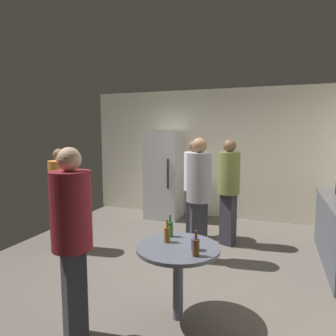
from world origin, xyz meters
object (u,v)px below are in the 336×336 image
Objects in this scene: person_in_orange_shirt at (61,191)px; person_in_maroon_shirt at (72,231)px; beer_bottle_amber at (167,234)px; beer_bottle_brown at (196,247)px; foreground_table at (178,257)px; plastic_cup_blue at (195,244)px; person_in_white_shirt at (194,181)px; beer_bottle_green at (170,229)px; person_in_olive_shirt at (229,184)px; refrigerator at (164,175)px; person_in_gray_shirt at (199,190)px.

person_in_orange_shirt is 0.92× the size of person_in_maroon_shirt.
beer_bottle_brown is (0.35, -0.23, 0.00)m from beer_bottle_amber.
person_in_orange_shirt reaches higher than beer_bottle_brown.
plastic_cup_blue is at bearing -10.93° from foreground_table.
person_in_white_shirt is at bearing 101.38° from foreground_table.
plastic_cup_blue is (0.34, -0.26, -0.03)m from beer_bottle_green.
person_in_orange_shirt is 2.62m from person_in_olive_shirt.
foreground_table is at bearing -67.25° from refrigerator.
person_in_white_shirt is (-0.33, 2.24, 0.16)m from beer_bottle_amber.
person_in_gray_shirt is (-0.14, 1.37, 0.39)m from foreground_table.
person_in_maroon_shirt is at bearing -132.65° from beer_bottle_amber.
person_in_orange_shirt is at bearing 157.89° from beer_bottle_green.
person_in_olive_shirt reaches higher than foreground_table.
person_in_maroon_shirt is 0.98× the size of person_in_gray_shirt.
beer_bottle_amber is (1.24, -3.21, -0.08)m from refrigerator.
plastic_cup_blue is 2.66m from person_in_orange_shirt.
beer_bottle_amber is at bearing -4.46° from person_in_maroon_shirt.
person_in_orange_shirt is (-0.87, -2.20, 0.01)m from refrigerator.
person_in_olive_shirt is (0.16, 2.13, 0.37)m from foreground_table.
foreground_table is 2.37m from person_in_white_shirt.
person_in_olive_shirt reaches higher than person_in_maroon_shirt.
person_in_white_shirt is (-0.46, 2.30, 0.35)m from foreground_table.
person_in_gray_shirt is (2.10, 0.30, 0.11)m from person_in_orange_shirt.
beer_bottle_amber is 2.10m from person_in_olive_shirt.
beer_bottle_green reaches higher than plastic_cup_blue.
person_in_white_shirt reaches higher than beer_bottle_brown.
person_in_orange_shirt is at bearing 79.93° from person_in_maroon_shirt.
refrigerator is 2.37m from person_in_orange_shirt.
plastic_cup_blue is (0.31, -0.10, -0.03)m from beer_bottle_amber.
beer_bottle_brown is 0.14× the size of person_in_olive_shirt.
person_in_orange_shirt is 2.12m from person_in_gray_shirt.
beer_bottle_amber is (-0.14, 0.07, 0.19)m from foreground_table.
beer_bottle_green is (1.21, -3.05, -0.08)m from refrigerator.
beer_bottle_amber is 0.13× the size of person_in_gray_shirt.
refrigerator reaches higher than beer_bottle_brown.
foreground_table is at bearing -20.46° from person_in_gray_shirt.
refrigerator is 3.45m from beer_bottle_amber.
beer_bottle_brown is 2.56m from person_in_white_shirt.
beer_bottle_green is at bearing -16.10° from person_in_orange_shirt.
beer_bottle_green is 1.03m from person_in_maroon_shirt.
plastic_cup_blue is at bearing -17.70° from beer_bottle_amber.
beer_bottle_amber is 0.92m from person_in_maroon_shirt.
beer_bottle_brown is at bearing -46.21° from beer_bottle_green.
beer_bottle_brown is at bearing -65.21° from refrigerator.
person_in_white_shirt is at bearing 32.59° from person_in_maroon_shirt.
refrigerator is 7.83× the size of beer_bottle_green.
beer_bottle_amber is 0.14× the size of person_in_maroon_shirt.
person_in_gray_shirt is at bearing 14.15° from person_in_orange_shirt.
refrigerator is at bearing 114.79° from beer_bottle_brown.
person_in_gray_shirt is at bearing 95.96° from foreground_table.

